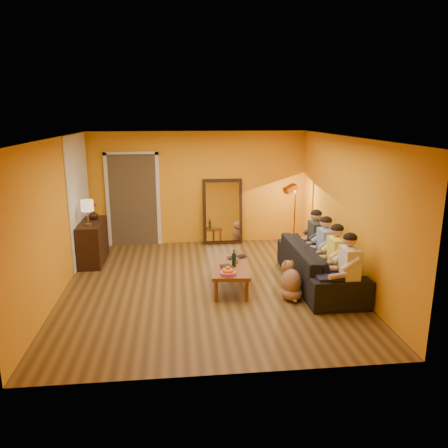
{
  "coord_description": "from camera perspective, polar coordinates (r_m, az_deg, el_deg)",
  "views": [
    {
      "loc": [
        -0.5,
        -7.27,
        2.99
      ],
      "look_at": [
        0.35,
        0.5,
        1.0
      ],
      "focal_mm": 35.0,
      "sensor_mm": 36.0,
      "label": 1
    }
  ],
  "objects": [
    {
      "name": "person_far_left",
      "position": [
        7.1,
        16.01,
        -5.89
      ],
      "size": [
        0.7,
        0.44,
        1.22
      ],
      "primitive_type": null,
      "color": "silver",
      "rests_on": "sofa"
    },
    {
      "name": "door_jamb_right",
      "position": [
        10.17,
        -8.57,
        3.14
      ],
      "size": [
        0.08,
        0.06,
        2.2
      ],
      "primitive_type": "cube",
      "color": "white",
      "rests_on": "wall_back"
    },
    {
      "name": "fruit_bowl",
      "position": [
        7.15,
        0.52,
        -6.09
      ],
      "size": [
        0.26,
        0.26,
        0.16
      ],
      "primitive_type": null,
      "color": "#E55097",
      "rests_on": "coffee_table"
    },
    {
      "name": "doorway_recess",
      "position": [
        10.33,
        -11.71,
        3.17
      ],
      "size": [
        1.06,
        0.3,
        2.1
      ],
      "primitive_type": "cube",
      "color": "#3F2D19",
      "rests_on": "floor"
    },
    {
      "name": "person_mid_left",
      "position": [
        7.58,
        14.46,
        -4.49
      ],
      "size": [
        0.7,
        0.44,
        1.22
      ],
      "primitive_type": null,
      "color": "#FCE654",
      "rests_on": "sofa"
    },
    {
      "name": "door_header",
      "position": [
        10.07,
        -12.08,
        9.02
      ],
      "size": [
        1.22,
        0.06,
        0.08
      ],
      "primitive_type": "cube",
      "color": "white",
      "rests_on": "wall_back"
    },
    {
      "name": "book_lower",
      "position": [
        7.4,
        -0.33,
        -5.94
      ],
      "size": [
        0.19,
        0.25,
        0.02
      ],
      "primitive_type": "imported",
      "rotation": [
        0.0,
        0.0,
        0.04
      ],
      "color": "black",
      "rests_on": "coffee_table"
    },
    {
      "name": "coffee_table",
      "position": [
        7.69,
        0.86,
        -6.92
      ],
      "size": [
        0.74,
        1.27,
        0.42
      ],
      "primitive_type": null,
      "rotation": [
        0.0,
        0.0,
        -0.1
      ],
      "color": "brown",
      "rests_on": "floor"
    },
    {
      "name": "dog",
      "position": [
        7.34,
        8.77,
        -7.22
      ],
      "size": [
        0.46,
        0.61,
        0.64
      ],
      "primitive_type": null,
      "rotation": [
        0.0,
        0.0,
        0.21
      ],
      "color": "#A26949",
      "rests_on": "floor"
    },
    {
      "name": "floor_lamp",
      "position": [
        9.87,
        9.2,
        0.81
      ],
      "size": [
        0.37,
        0.34,
        1.44
      ],
      "primitive_type": null,
      "rotation": [
        0.0,
        0.0,
        0.39
      ],
      "color": "#B27034",
      "rests_on": "floor"
    },
    {
      "name": "tumbler",
      "position": [
        7.73,
        1.65,
        -4.83
      ],
      "size": [
        0.09,
        0.09,
        0.08
      ],
      "primitive_type": "imported",
      "rotation": [
        0.0,
        0.0,
        0.06
      ],
      "color": "#B27F3F",
      "rests_on": "coffee_table"
    },
    {
      "name": "person_mid_right",
      "position": [
        8.07,
        13.11,
        -3.26
      ],
      "size": [
        0.7,
        0.44,
        1.22
      ],
      "primitive_type": null,
      "color": "#8199C8",
      "rests_on": "sofa"
    },
    {
      "name": "wine_bottle",
      "position": [
        7.52,
        1.3,
        -4.45
      ],
      "size": [
        0.07,
        0.07,
        0.31
      ],
      "primitive_type": "cylinder",
      "color": "black",
      "rests_on": "coffee_table"
    },
    {
      "name": "door_jamb_left",
      "position": [
        10.29,
        -14.93,
        2.93
      ],
      "size": [
        0.08,
        0.06,
        2.2
      ],
      "primitive_type": "cube",
      "color": "white",
      "rests_on": "wall_back"
    },
    {
      "name": "room_shell",
      "position": [
        7.84,
        -2.44,
        1.82
      ],
      "size": [
        5.0,
        5.5,
        2.6
      ],
      "color": "brown",
      "rests_on": "ground"
    },
    {
      "name": "sofa",
      "position": [
        8.01,
        12.36,
        -5.22
      ],
      "size": [
        2.46,
        0.96,
        0.72
      ],
      "primitive_type": "imported",
      "rotation": [
        0.0,
        0.0,
        1.57
      ],
      "color": "black",
      "rests_on": "floor"
    },
    {
      "name": "mirror_frame",
      "position": [
        10.2,
        -0.19,
        1.66
      ],
      "size": [
        0.92,
        0.27,
        1.51
      ],
      "primitive_type": "cube",
      "rotation": [
        -0.14,
        0.0,
        0.0
      ],
      "color": "black",
      "rests_on": "floor"
    },
    {
      "name": "white_accent",
      "position": [
        9.39,
        -18.37,
        3.18
      ],
      "size": [
        0.02,
        1.9,
        2.58
      ],
      "primitive_type": "cube",
      "color": "white",
      "rests_on": "wall_left"
    },
    {
      "name": "book_mid",
      "position": [
        7.41,
        -0.26,
        -5.76
      ],
      "size": [
        0.26,
        0.29,
        0.02
      ],
      "primitive_type": "imported",
      "rotation": [
        0.0,
        0.0,
        -0.44
      ],
      "color": "red",
      "rests_on": "book_lower"
    },
    {
      "name": "person_far_right",
      "position": [
        8.57,
        11.91,
        -2.17
      ],
      "size": [
        0.7,
        0.44,
        1.22
      ],
      "primitive_type": null,
      "color": "#2D2E32",
      "rests_on": "sofa"
    },
    {
      "name": "flowers",
      "position": [
        9.41,
        -16.79,
        2.49
      ],
      "size": [
        0.17,
        0.17,
        0.39
      ],
      "primitive_type": null,
      "color": "red",
      "rests_on": "vase"
    },
    {
      "name": "table_lamp",
      "position": [
        8.9,
        -17.38,
        1.39
      ],
      "size": [
        0.24,
        0.24,
        0.51
      ],
      "primitive_type": null,
      "color": "beige",
      "rests_on": "sideboard"
    },
    {
      "name": "laptop",
      "position": [
        7.96,
        1.85,
        -4.46
      ],
      "size": [
        0.42,
        0.33,
        0.03
      ],
      "primitive_type": "imported",
      "rotation": [
        0.0,
        0.0,
        0.29
      ],
      "color": "black",
      "rests_on": "coffee_table"
    },
    {
      "name": "mirror_glass",
      "position": [
        10.16,
        -0.17,
        1.61
      ],
      "size": [
        0.78,
        0.21,
        1.35
      ],
      "primitive_type": "cube",
      "rotation": [
        -0.14,
        0.0,
        0.0
      ],
      "color": "white",
      "rests_on": "mirror_frame"
    },
    {
      "name": "book_upper",
      "position": [
        7.38,
        -0.32,
        -5.67
      ],
      "size": [
        0.22,
        0.27,
        0.02
      ],
      "primitive_type": "imported",
      "rotation": [
        0.0,
        0.0,
        0.21
      ],
      "color": "black",
      "rests_on": "book_mid"
    },
    {
      "name": "vase",
      "position": [
        9.46,
        -16.7,
        1.22
      ],
      "size": [
        0.19,
        0.19,
        0.2
      ],
      "primitive_type": "imported",
      "color": "black",
      "rests_on": "sideboard"
    },
    {
      "name": "sideboard",
      "position": [
        9.35,
        -16.73,
        -2.26
      ],
      "size": [
        0.44,
        1.18,
        0.85
      ],
      "primitive_type": "cube",
      "color": "black",
      "rests_on": "floor"
    }
  ]
}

